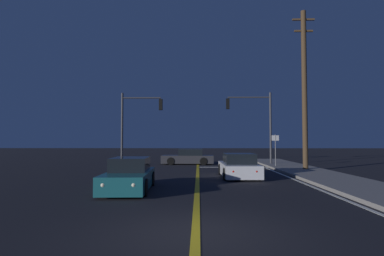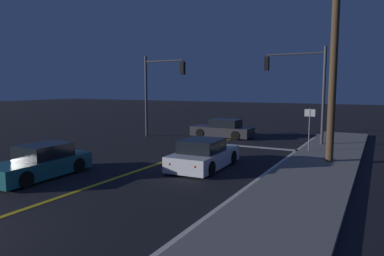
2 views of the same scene
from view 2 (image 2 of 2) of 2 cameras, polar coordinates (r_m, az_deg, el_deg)
name	(u,v)px [view 2 (image 2 of 2)]	position (r m, az deg, el deg)	size (l,w,h in m)	color
sidewalk_right	(303,187)	(13.61, 17.47, -9.02)	(3.20, 33.57, 0.15)	gray
lane_line_center	(146,168)	(16.34, -7.47, -6.40)	(0.20, 31.71, 0.01)	gold
lane_line_edge_right	(254,182)	(14.06, 9.96, -8.59)	(0.16, 31.71, 0.01)	silver
stop_bar	(256,147)	(22.08, 10.34, -3.06)	(5.38, 0.50, 0.01)	silver
car_mid_block_white	(204,155)	(16.14, 1.91, -4.43)	(2.07, 4.35, 1.34)	silver
car_lead_oncoming_charcoal	(223,129)	(26.04, 5.01, -0.24)	(4.56, 1.88, 1.34)	#2D2D33
car_parked_curb_teal	(41,163)	(15.74, -23.28, -5.25)	(1.96, 4.43, 1.34)	#195960
traffic_signal_near_right	(302,80)	(23.47, 17.40, 7.34)	(3.85, 0.28, 6.17)	#38383D
traffic_signal_far_left	(159,84)	(25.96, -5.36, 7.14)	(3.38, 0.28, 5.95)	#38383D
utility_pole_right	(334,45)	(17.98, 22.04, 12.39)	(1.51, 0.35, 10.99)	#4C3823
street_sign_corner	(309,123)	(20.62, 18.46, 0.74)	(0.56, 0.10, 2.51)	slate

